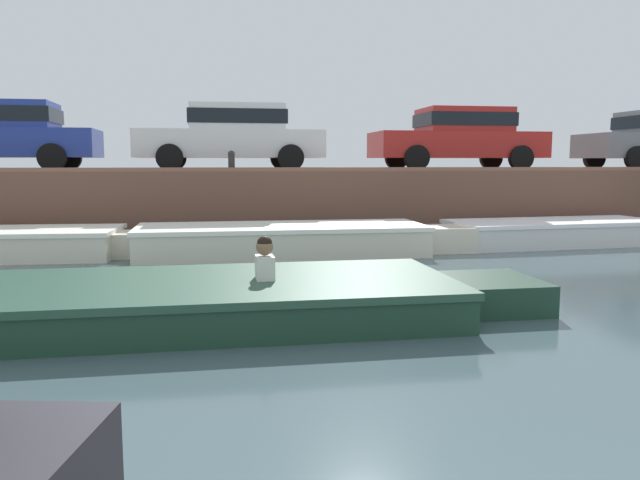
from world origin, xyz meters
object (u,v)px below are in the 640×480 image
(motorboat_passing, at_px, (211,300))
(boat_moored_east_white, at_px, (563,232))
(mooring_bollard_mid, at_px, (231,160))
(car_left_inner_white, at_px, (232,135))
(car_centre_red, at_px, (459,136))
(boat_moored_central_cream, at_px, (296,240))

(motorboat_passing, bearing_deg, boat_moored_east_white, 35.98)
(mooring_bollard_mid, bearing_deg, boat_moored_east_white, -12.74)
(car_left_inner_white, height_order, mooring_bollard_mid, car_left_inner_white)
(boat_moored_east_white, relative_size, car_centre_red, 1.27)
(car_left_inner_white, xyz_separation_m, car_centre_red, (5.70, -0.00, -0.00))
(car_left_inner_white, bearing_deg, boat_moored_central_cream, -73.36)
(boat_moored_central_cream, xyz_separation_m, car_centre_red, (4.63, 3.59, 2.11))
(car_left_inner_white, height_order, car_centre_red, same)
(car_centre_red, relative_size, mooring_bollard_mid, 9.62)
(car_centre_red, bearing_deg, mooring_bollard_mid, -165.69)
(boat_moored_central_cream, height_order, motorboat_passing, motorboat_passing)
(car_centre_red, bearing_deg, boat_moored_central_cream, -142.22)
(boat_moored_central_cream, distance_m, boat_moored_east_white, 5.83)
(motorboat_passing, distance_m, car_centre_red, 10.63)
(boat_moored_east_white, distance_m, car_centre_red, 3.89)
(motorboat_passing, xyz_separation_m, mooring_bollard_mid, (0.41, 6.91, 1.56))
(car_left_inner_white, bearing_deg, motorboat_passing, -93.25)
(car_left_inner_white, bearing_deg, mooring_bollard_mid, -92.61)
(motorboat_passing, relative_size, mooring_bollard_mid, 16.21)
(boat_moored_central_cream, distance_m, mooring_bollard_mid, 2.84)
(car_left_inner_white, xyz_separation_m, mooring_bollard_mid, (-0.07, -1.47, -0.61))
(mooring_bollard_mid, bearing_deg, car_centre_red, 14.31)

